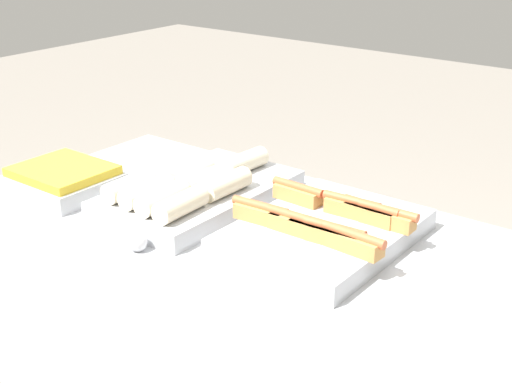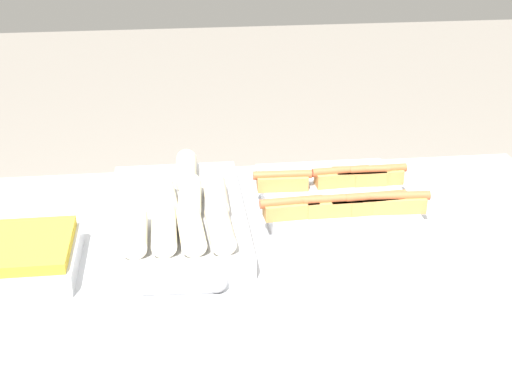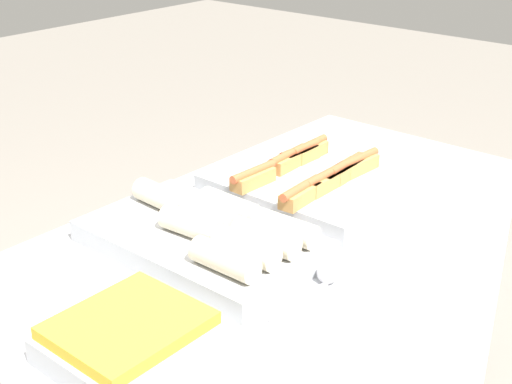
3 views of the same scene
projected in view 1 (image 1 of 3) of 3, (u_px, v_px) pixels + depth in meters
counter at (266, 367)px, 1.94m from camera, size 1.53×0.68×0.86m
tray_hotdogs at (325, 230)px, 1.66m from camera, size 0.40×0.47×0.10m
tray_wraps at (196, 192)px, 1.87m from camera, size 0.32×0.53×0.10m
tray_side_front at (64, 180)px, 1.96m from camera, size 0.27×0.23×0.07m
serving_spoon_near at (133, 241)px, 1.64m from camera, size 0.21×0.05×0.05m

